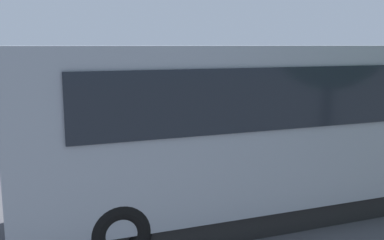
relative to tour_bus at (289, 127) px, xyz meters
The scene contains 13 objects.
ground_plane 5.06m from the tour_bus, 84.06° to the right, with size 80.00×80.00×0.00m, color #4C4C51.
tour_bus is the anchor object (origin of this frame).
spectator_far_left 3.14m from the tour_bus, 119.68° to the right, with size 0.58×0.35×1.71m.
spectator_left 2.89m from the tour_bus, 101.18° to the right, with size 0.58×0.35×1.82m.
spectator_centre 2.79m from the tour_bus, 83.65° to the right, with size 0.58×0.35×1.73m.
spectator_right 3.18m from the tour_bus, 67.61° to the right, with size 0.57×0.32×1.68m.
spectator_far_right 3.53m from the tour_bus, 54.09° to the right, with size 0.58×0.36×1.72m.
parked_motorcycle_silver 2.50m from the tour_bus, 62.76° to the right, with size 2.05×0.58×0.99m.
stunt_motorcycle 6.81m from the tour_bus, 74.80° to the right, with size 1.89×0.58×1.88m.
bay_line_a 6.82m from the tour_bus, 133.06° to the right, with size 0.10×4.37×0.01m.
bay_line_b 5.42m from the tour_bus, 110.40° to the right, with size 0.10×3.58×0.01m.
bay_line_c 5.19m from the tour_bus, 79.20° to the right, with size 0.10×3.95×0.01m.
bay_line_d 6.28m from the tour_bus, 53.01° to the right, with size 0.10×4.10×0.01m.
Camera 1 is at (3.90, 12.25, 3.27)m, focal length 40.65 mm.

